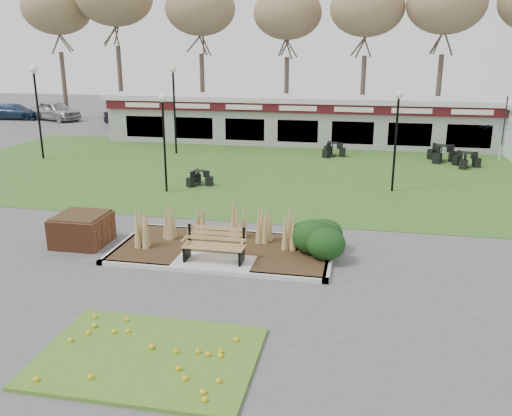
% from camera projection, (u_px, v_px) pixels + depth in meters
% --- Properties ---
extents(ground, '(100.00, 100.00, 0.00)m').
position_uv_depth(ground, '(213.00, 267.00, 14.84)').
color(ground, '#515154').
rests_on(ground, ground).
extents(lawn, '(34.00, 16.00, 0.02)m').
position_uv_depth(lawn, '(280.00, 172.00, 26.10)').
color(lawn, '#2F631F').
rests_on(lawn, ground).
extents(flower_bed, '(4.20, 3.00, 0.16)m').
position_uv_depth(flower_bed, '(148.00, 355.00, 10.50)').
color(flower_bed, '#3F6A1E').
rests_on(flower_bed, ground).
extents(planting_bed, '(6.75, 3.40, 1.27)m').
position_uv_depth(planting_bed, '(267.00, 241.00, 15.76)').
color(planting_bed, '#321E14').
rests_on(planting_bed, ground).
extents(park_bench, '(1.70, 0.66, 0.93)m').
position_uv_depth(park_bench, '(215.00, 244.00, 14.90)').
color(park_bench, '#AB804D').
rests_on(park_bench, ground).
extents(brick_planter, '(1.50, 1.50, 0.95)m').
position_uv_depth(brick_planter, '(82.00, 229.00, 16.47)').
color(brick_planter, brown).
rests_on(brick_planter, ground).
extents(food_pavilion, '(24.60, 3.40, 2.90)m').
position_uv_depth(food_pavilion, '(301.00, 120.00, 33.16)').
color(food_pavilion, gray).
rests_on(food_pavilion, ground).
extents(tree_backdrop, '(47.24, 5.24, 10.36)m').
position_uv_depth(tree_backdrop, '(316.00, 9.00, 38.73)').
color(tree_backdrop, '#47382B').
rests_on(tree_backdrop, ground).
extents(lamp_post_mid_left, '(0.40, 0.40, 4.86)m').
position_uv_depth(lamp_post_mid_left, '(36.00, 92.00, 28.12)').
color(lamp_post_mid_left, black).
rests_on(lamp_post_mid_left, ground).
extents(lamp_post_mid_right, '(0.33, 0.33, 4.02)m').
position_uv_depth(lamp_post_mid_right, '(163.00, 121.00, 21.68)').
color(lamp_post_mid_right, black).
rests_on(lamp_post_mid_right, ground).
extents(lamp_post_far_right, '(0.34, 0.34, 4.15)m').
position_uv_depth(lamp_post_far_right, '(397.00, 119.00, 21.74)').
color(lamp_post_far_right, black).
rests_on(lamp_post_far_right, ground).
extents(lamp_post_far_left, '(0.40, 0.40, 4.84)m').
position_uv_depth(lamp_post_far_left, '(174.00, 90.00, 29.50)').
color(lamp_post_far_left, black).
rests_on(lamp_post_far_left, ground).
extents(bistro_set_a, '(1.07, 1.20, 0.64)m').
position_uv_depth(bistro_set_a, '(199.00, 180.00, 23.52)').
color(bistro_set_a, black).
rests_on(bistro_set_a, ground).
extents(bistro_set_b, '(1.23, 1.42, 0.75)m').
position_uv_depth(bistro_set_b, '(332.00, 152.00, 29.64)').
color(bistro_set_b, black).
rests_on(bistro_set_b, ground).
extents(bistro_set_c, '(1.33, 1.39, 0.75)m').
position_uv_depth(bistro_set_c, '(466.00, 162.00, 26.96)').
color(bistro_set_c, black).
rests_on(bistro_set_c, ground).
extents(bistro_set_d, '(1.49, 1.62, 0.86)m').
position_uv_depth(bistro_set_d, '(441.00, 156.00, 28.30)').
color(bistro_set_d, black).
rests_on(bistro_set_d, ground).
extents(patio_umbrella, '(2.48, 2.51, 2.58)m').
position_uv_depth(patio_umbrella, '(502.00, 142.00, 24.68)').
color(patio_umbrella, black).
rests_on(patio_umbrella, ground).
extents(car_silver, '(4.99, 3.46, 1.58)m').
position_uv_depth(car_silver, '(56.00, 111.00, 43.89)').
color(car_silver, '#ADAEB2').
rests_on(car_silver, ground).
extents(car_black, '(4.92, 3.19, 1.53)m').
position_uv_depth(car_black, '(134.00, 117.00, 39.97)').
color(car_black, black).
rests_on(car_black, ground).
extents(car_blue, '(4.49, 2.09, 1.27)m').
position_uv_depth(car_blue, '(15.00, 112.00, 44.64)').
color(car_blue, navy).
rests_on(car_blue, ground).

